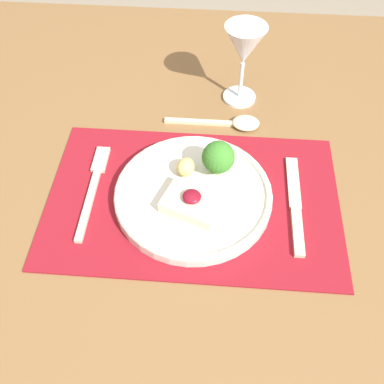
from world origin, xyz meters
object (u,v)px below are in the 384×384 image
dinner_plate (194,192)px  knife (296,210)px  fork (94,184)px  wine_glass_near (244,49)px  spoon (235,123)px

dinner_plate → knife: (0.17, -0.01, -0.01)m
fork → wine_glass_near: size_ratio=1.26×
spoon → dinner_plate: bearing=-111.1°
wine_glass_near → knife: bearing=-71.5°
spoon → wine_glass_near: (0.01, 0.08, 0.11)m
fork → spoon: spoon is taller
dinner_plate → knife: 0.17m
dinner_plate → knife: size_ratio=1.29×
wine_glass_near → dinner_plate: bearing=-105.3°
wine_glass_near → fork: bearing=-134.1°
dinner_plate → fork: bearing=175.0°
spoon → wine_glass_near: 0.14m
spoon → wine_glass_near: wine_glass_near is taller
dinner_plate → spoon: dinner_plate is taller
dinner_plate → spoon: 0.20m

